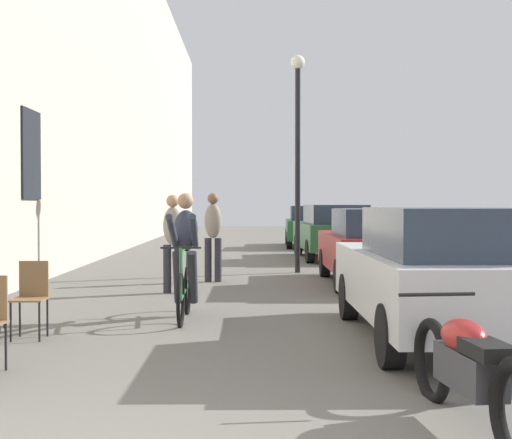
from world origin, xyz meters
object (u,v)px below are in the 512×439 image
at_px(parked_car_nearest, 439,272).
at_px(parked_motorcycle, 470,370).
at_px(street_lamp, 298,135).
at_px(pedestrian_mid, 213,232).
at_px(cyclist_on_bicycle, 185,259).
at_px(parked_car_fourth, 310,226).
at_px(parked_car_second, 373,245).
at_px(cafe_chair_mid_toward_wall, 31,294).
at_px(pedestrian_near, 173,238).
at_px(parked_car_third, 333,231).

xyz_separation_m(parked_car_nearest, parked_motorcycle, (-0.60, -3.05, -0.38)).
bearing_deg(street_lamp, parked_motorcycle, -87.71).
bearing_deg(pedestrian_mid, street_lamp, 45.42).
bearing_deg(parked_motorcycle, pedestrian_mid, 103.85).
distance_m(cyclist_on_bicycle, parked_car_fourth, 15.95).
xyz_separation_m(parked_car_fourth, parked_motorcycle, (-0.67, -20.35, -0.36)).
relative_size(parked_car_second, parked_motorcycle, 1.93).
bearing_deg(parked_car_second, cafe_chair_mid_toward_wall, -133.03).
xyz_separation_m(cyclist_on_bicycle, parked_motorcycle, (2.42, -4.71, -0.41)).
bearing_deg(cyclist_on_bicycle, parked_car_nearest, -28.77).
bearing_deg(parked_car_nearest, cyclist_on_bicycle, 151.23).
xyz_separation_m(cyclist_on_bicycle, street_lamp, (1.98, 6.30, 2.30)).
distance_m(parked_car_nearest, parked_car_second, 5.54).
xyz_separation_m(pedestrian_mid, parked_car_fourth, (2.93, 11.19, -0.24)).
height_order(pedestrian_near, parked_car_third, pedestrian_near).
relative_size(cyclist_on_bicycle, parked_car_third, 0.41).
distance_m(pedestrian_mid, street_lamp, 3.34).
bearing_deg(pedestrian_near, parked_motorcycle, -68.78).
height_order(cyclist_on_bicycle, parked_car_third, cyclist_on_bicycle).
relative_size(pedestrian_mid, parked_car_third, 0.41).
relative_size(street_lamp, parked_motorcycle, 2.29).
bearing_deg(parked_car_nearest, street_lamp, 97.46).
relative_size(pedestrian_mid, parked_car_fourth, 0.42).
distance_m(cafe_chair_mid_toward_wall, pedestrian_near, 4.28).
xyz_separation_m(pedestrian_near, street_lamp, (2.43, 3.61, 2.14)).
bearing_deg(parked_car_second, pedestrian_mid, 169.48).
distance_m(cafe_chair_mid_toward_wall, cyclist_on_bicycle, 2.19).
bearing_deg(parked_car_third, parked_car_nearest, -91.04).
bearing_deg(cafe_chair_mid_toward_wall, parked_car_nearest, -3.26).
bearing_deg(parked_car_fourth, pedestrian_mid, -104.69).
xyz_separation_m(pedestrian_near, parked_car_fourth, (3.55, 12.95, -0.20)).
height_order(parked_car_nearest, parked_car_second, parked_car_nearest).
bearing_deg(pedestrian_near, parked_car_third, 63.61).
distance_m(parked_car_third, parked_motorcycle, 14.86).
height_order(parked_car_third, parked_car_fourth, parked_car_third).
relative_size(pedestrian_near, parked_car_second, 0.42).
bearing_deg(parked_car_fourth, cyclist_on_bicycle, -101.19).
height_order(parked_car_nearest, parked_car_third, parked_car_third).
relative_size(cafe_chair_mid_toward_wall, parked_car_nearest, 0.21).
distance_m(pedestrian_mid, parked_car_nearest, 6.75).
bearing_deg(parked_motorcycle, parked_car_third, 86.85).
xyz_separation_m(cafe_chair_mid_toward_wall, parked_car_nearest, (4.68, -0.27, 0.27)).
bearing_deg(parked_car_second, parked_car_nearest, -92.45).
distance_m(pedestrian_near, street_lamp, 4.85).
relative_size(cyclist_on_bicycle, parked_car_nearest, 0.41).
height_order(cyclist_on_bicycle, street_lamp, street_lamp).
height_order(street_lamp, parked_car_fourth, street_lamp).
distance_m(pedestrian_near, pedestrian_mid, 1.87).
bearing_deg(street_lamp, cyclist_on_bicycle, -107.44).
bearing_deg(street_lamp, cafe_chair_mid_toward_wall, -115.33).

